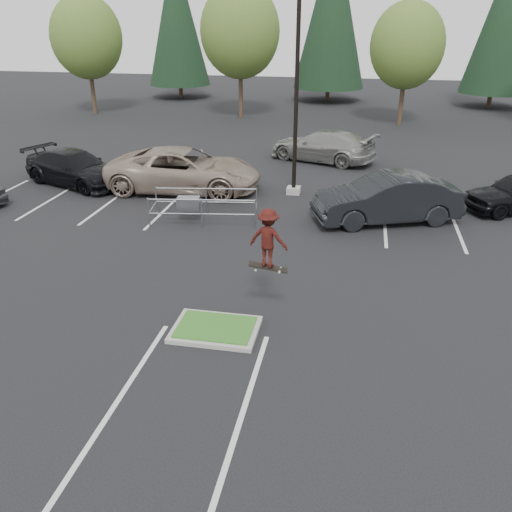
% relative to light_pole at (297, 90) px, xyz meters
% --- Properties ---
extents(ground, '(120.00, 120.00, 0.00)m').
position_rel_light_pole_xyz_m(ground, '(-0.50, -12.00, -4.56)').
color(ground, black).
rests_on(ground, ground).
extents(grass_median, '(2.20, 1.60, 0.16)m').
position_rel_light_pole_xyz_m(grass_median, '(-0.50, -12.00, -4.48)').
color(grass_median, gray).
rests_on(grass_median, ground).
extents(stall_lines, '(22.62, 17.60, 0.01)m').
position_rel_light_pole_xyz_m(stall_lines, '(-1.85, -5.98, -4.56)').
color(stall_lines, silver).
rests_on(stall_lines, ground).
extents(light_pole, '(0.70, 0.60, 10.12)m').
position_rel_light_pole_xyz_m(light_pole, '(0.00, 0.00, 0.00)').
color(light_pole, gray).
rests_on(light_pole, ground).
extents(decid_a, '(5.44, 5.44, 8.91)m').
position_rel_light_pole_xyz_m(decid_a, '(-18.51, 18.03, 1.02)').
color(decid_a, '#38281C').
rests_on(decid_a, ground).
extents(decid_b, '(5.89, 5.89, 9.64)m').
position_rel_light_pole_xyz_m(decid_b, '(-6.51, 18.53, 1.48)').
color(decid_b, '#38281C').
rests_on(decid_b, ground).
extents(decid_c, '(5.12, 5.12, 8.38)m').
position_rel_light_pole_xyz_m(decid_c, '(5.49, 17.83, 0.69)').
color(decid_c, '#38281C').
rests_on(decid_c, ground).
extents(conif_a, '(5.72, 5.72, 13.00)m').
position_rel_light_pole_xyz_m(conif_a, '(-14.50, 28.00, 2.54)').
color(conif_a, '#38281C').
rests_on(conif_a, ground).
extents(conif_b, '(6.38, 6.38, 14.50)m').
position_rel_light_pole_xyz_m(conif_b, '(-0.50, 28.50, 3.29)').
color(conif_b, '#38281C').
rests_on(conif_b, ground).
extents(conif_c, '(5.50, 5.50, 12.50)m').
position_rel_light_pole_xyz_m(conif_c, '(13.50, 27.50, 2.29)').
color(conif_c, '#38281C').
rests_on(conif_c, ground).
extents(cart_corral, '(4.30, 2.09, 1.17)m').
position_rel_light_pole_xyz_m(cart_corral, '(-3.46, -4.29, -3.82)').
color(cart_corral, gray).
rests_on(cart_corral, ground).
extents(skateboarder, '(1.10, 0.76, 1.71)m').
position_rel_light_pole_xyz_m(skateboarder, '(0.70, -11.00, -2.25)').
color(skateboarder, black).
rests_on(skateboarder, ground).
extents(car_l_tan, '(7.10, 3.53, 1.94)m').
position_rel_light_pole_xyz_m(car_l_tan, '(-5.00, -0.50, -3.59)').
color(car_l_tan, gray).
rests_on(car_l_tan, ground).
extents(car_l_black, '(5.97, 4.19, 1.60)m').
position_rel_light_pole_xyz_m(car_l_black, '(-10.50, -0.50, -3.76)').
color(car_l_black, black).
rests_on(car_l_black, ground).
extents(car_r_charc, '(6.00, 3.82, 1.87)m').
position_rel_light_pole_xyz_m(car_r_charc, '(4.00, -2.87, -3.63)').
color(car_r_charc, black).
rests_on(car_r_charc, ground).
extents(car_far_silver, '(6.28, 4.27, 1.69)m').
position_rel_light_pole_xyz_m(car_far_silver, '(0.89, 6.15, -3.71)').
color(car_far_silver, gray).
rests_on(car_far_silver, ground).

